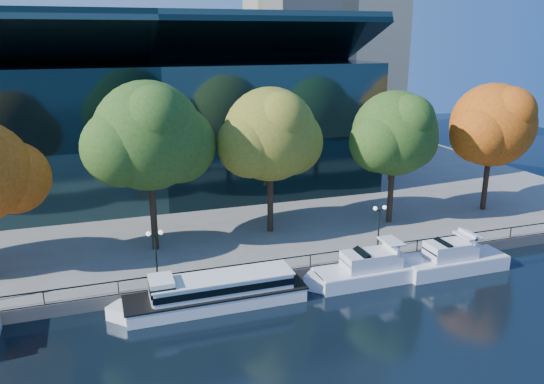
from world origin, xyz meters
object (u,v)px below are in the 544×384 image
object	(u,v)px
tour_boat	(212,291)
cruiser_far	(450,260)
tree_3	(272,136)
tree_4	(396,135)
cruiser_near	(371,269)
lamp_2	(379,217)
lamp_1	(155,244)
tree_2	(151,138)
tree_5	(494,127)

from	to	relation	value
tour_boat	cruiser_far	bearing A→B (deg)	-1.39
tree_3	tree_4	world-z (taller)	tree_3
cruiser_near	lamp_2	size ratio (longest dim) A/B	2.80
lamp_2	lamp_1	bearing A→B (deg)	180.00
cruiser_near	cruiser_far	size ratio (longest dim) A/B	1.10
cruiser_far	tree_4	bearing A→B (deg)	88.26
tree_2	lamp_1	distance (m)	9.34
tree_2	tree_3	xyz separation A→B (m)	(10.92, 1.04, -0.68)
cruiser_far	tree_3	xyz separation A→B (m)	(-11.82, 11.26, 9.08)
tour_boat	cruiser_near	world-z (taller)	cruiser_near
tree_5	tree_4	bearing A→B (deg)	-178.39
tree_4	tree_5	size ratio (longest dim) A/B	0.97
cruiser_far	tree_5	world-z (taller)	tree_5
tree_3	cruiser_far	bearing A→B (deg)	-43.61
tour_boat	lamp_1	xyz separation A→B (m)	(-3.48, 3.42, 2.82)
cruiser_far	lamp_2	size ratio (longest dim) A/B	2.54
cruiser_near	tree_5	xyz separation A→B (m)	(19.06, 9.87, 8.90)
tree_2	tree_5	distance (m)	34.73
cruiser_near	tour_boat	bearing A→B (deg)	179.89
tree_2	tree_4	world-z (taller)	tree_2
tour_boat	tree_4	size ratio (longest dim) A/B	1.10
tree_4	cruiser_far	bearing A→B (deg)	-91.74
lamp_1	cruiser_near	bearing A→B (deg)	-11.85
tour_boat	tree_3	xyz separation A→B (m)	(8.22, 10.78, 8.98)
cruiser_far	lamp_2	distance (m)	6.70
tour_boat	tree_4	bearing A→B (deg)	25.07
tree_3	lamp_2	distance (m)	12.01
tree_3	lamp_1	bearing A→B (deg)	-147.84
lamp_1	tour_boat	bearing A→B (deg)	-44.56
lamp_2	tree_4	bearing A→B (deg)	51.20
tree_3	tree_5	distance (m)	23.82
tree_3	lamp_2	xyz separation A→B (m)	(7.22, -7.35, -6.16)
tour_boat	tree_4	xyz separation A→B (m)	(20.34, 9.52, 8.62)
cruiser_far	lamp_2	world-z (taller)	lamp_2
tour_boat	tree_3	distance (m)	16.26
tour_boat	lamp_2	xyz separation A→B (m)	(15.44, 3.42, 2.82)
cruiser_near	cruiser_far	distance (m)	7.10
tree_4	lamp_2	distance (m)	9.74
tree_5	tour_boat	bearing A→B (deg)	-162.91
lamp_1	tree_5	bearing A→B (deg)	10.25
cruiser_near	tree_2	size ratio (longest dim) A/B	0.78
cruiser_far	tree_5	size ratio (longest dim) A/B	0.76
tree_4	lamp_2	bearing A→B (deg)	-128.80
cruiser_far	tour_boat	bearing A→B (deg)	178.61
tree_2	tree_5	size ratio (longest dim) A/B	1.09
tree_3	lamp_1	distance (m)	15.13
lamp_1	lamp_2	world-z (taller)	same
cruiser_near	tree_4	bearing A→B (deg)	52.26
cruiser_near	lamp_1	distance (m)	17.05
cruiser_far	lamp_1	xyz separation A→B (m)	(-23.52, 3.91, 2.92)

